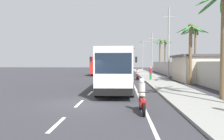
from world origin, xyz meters
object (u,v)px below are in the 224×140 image
palm_fourth (190,44)px  coach_bus_foreground (116,68)px  coach_bus_far_lane (102,65)px  palm_farthest (165,51)px  motorcycle_beside_bus (137,75)px  motorcycle_trailing (142,99)px  pedestrian_near_kerb (151,73)px  utility_pole_far (151,51)px  palm_third (195,41)px  pedestrian_midwalk (151,71)px  palm_second (224,24)px  utility_pole_mid (169,42)px  roadside_building (222,68)px  palm_nearest (160,50)px  utility_pole_distant (142,54)px

palm_fourth → coach_bus_foreground: bearing=-150.6°
coach_bus_far_lane → palm_farthest: (12.48, 3.08, 2.76)m
motorcycle_beside_bus → motorcycle_trailing: 18.08m
motorcycle_trailing → pedestrian_near_kerb: (2.65, 17.27, 0.31)m
palm_fourth → utility_pole_far: bearing=92.2°
palm_third → pedestrian_midwalk: bearing=116.9°
palm_second → utility_pole_mid: bearing=90.3°
coach_bus_foreground → palm_fourth: 9.27m
coach_bus_far_lane → roadside_building: size_ratio=1.03×
motorcycle_beside_bus → utility_pole_mid: bearing=13.2°
coach_bus_foreground → utility_pole_mid: 13.28m
pedestrian_midwalk → motorcycle_trailing: bearing=71.3°
utility_pole_mid → palm_fourth: bearing=-82.2°
motorcycle_beside_bus → roadside_building: size_ratio=0.17×
palm_fourth → palm_farthest: bearing=86.3°
motorcycle_beside_bus → utility_pole_far: (4.32, 18.60, 4.14)m
pedestrian_midwalk → palm_second: bearing=85.7°
utility_pole_mid → roadside_building: utility_pole_mid is taller
palm_third → roadside_building: bearing=19.0°
palm_fourth → roadside_building: 6.70m
motorcycle_trailing → pedestrian_midwalk: (3.45, 22.85, 0.31)m
pedestrian_near_kerb → palm_second: bearing=-0.6°
coach_bus_far_lane → palm_fourth: size_ratio=1.78×
coach_bus_foreground → pedestrian_midwalk: 15.52m
palm_nearest → palm_farthest: 5.15m
motorcycle_trailing → pedestrian_near_kerb: 17.48m
palm_second → palm_third: 11.44m
utility_pole_mid → palm_nearest: (2.03, 18.54, -0.08)m
utility_pole_mid → palm_nearest: 18.65m
coach_bus_far_lane → coach_bus_foreground: bearing=-80.9°
coach_bus_foreground → roadside_building: (12.76, 7.96, -0.25)m
palm_second → roadside_building: bearing=65.2°
utility_pole_distant → palm_nearest: 16.82m
utility_pole_far → roadside_building: utility_pole_far is taller
utility_pole_far → roadside_building: 21.56m
motorcycle_beside_bus → palm_third: bearing=-25.9°
pedestrian_near_kerb → pedestrian_midwalk: (0.80, 5.58, 0.00)m
utility_pole_far → palm_nearest: size_ratio=1.17×
motorcycle_trailing → palm_second: bearing=33.9°
motorcycle_beside_bus → utility_pole_distant: bearing=83.9°
coach_bus_far_lane → utility_pole_mid: (10.29, -10.33, 3.29)m
motorcycle_trailing → palm_third: (7.50, 14.88, 4.23)m
pedestrian_near_kerb → utility_pole_distant: size_ratio=0.17×
motorcycle_trailing → coach_bus_far_lane: bearing=99.6°
pedestrian_midwalk → palm_fourth: bearing=95.0°
palm_nearest → pedestrian_near_kerb: bearing=-103.0°
coach_bus_foreground → palm_fourth: size_ratio=1.77×
coach_bus_far_lane → utility_pole_distant: size_ratio=1.25×
motorcycle_beside_bus → palm_nearest: palm_nearest is taller
palm_farthest → palm_second: bearing=-94.2°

